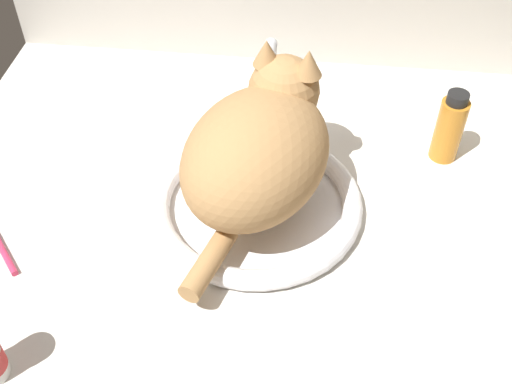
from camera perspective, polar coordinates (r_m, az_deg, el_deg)
countertop at (r=103.19cm, az=1.83°, el=-1.46°), size 115.44×81.35×3.00cm
backsplash_wall at (r=127.98cm, az=3.81°, el=16.76°), size 115.44×2.40×31.27cm
sink_basin at (r=99.82cm, az=-0.00°, el=-1.04°), size 33.59×33.59×3.17cm
faucet at (r=111.26cm, az=1.24°, el=8.63°), size 16.38×11.02×18.22cm
cat at (r=93.76cm, az=0.49°, el=4.24°), size 28.01×38.23×20.68cm
amber_bottle at (r=110.80cm, az=17.07°, el=5.57°), size 4.71×4.71×13.24cm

